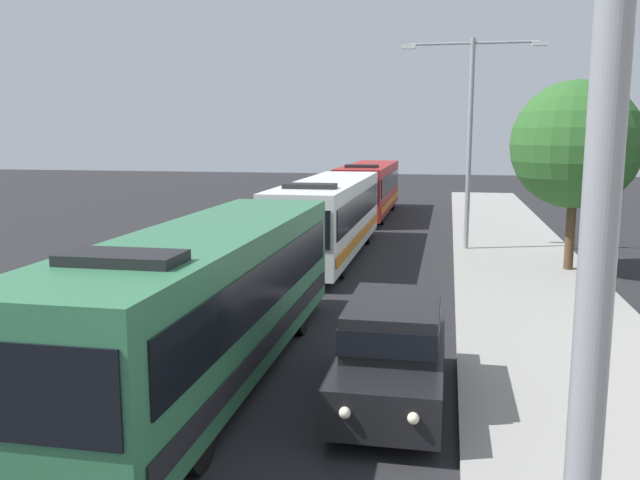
{
  "coord_description": "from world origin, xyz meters",
  "views": [
    {
      "loc": [
        3.3,
        0.78,
        4.92
      ],
      "look_at": [
        -0.43,
        19.91,
        1.73
      ],
      "focal_mm": 36.96,
      "sensor_mm": 36.0,
      "label": 1
    }
  ],
  "objects_px": {
    "bus_lead": "(210,297)",
    "streetlamp_mid": "(470,123)",
    "bus_second_in_line": "(329,215)",
    "roadside_tree": "(576,145)",
    "white_suv": "(393,348)",
    "streetlamp_near": "(608,112)",
    "bus_middle": "(369,187)"
  },
  "relations": [
    {
      "from": "streetlamp_near",
      "to": "streetlamp_mid",
      "type": "relative_size",
      "value": 0.94
    },
    {
      "from": "white_suv",
      "to": "streetlamp_near",
      "type": "height_order",
      "value": "streetlamp_near"
    },
    {
      "from": "bus_second_in_line",
      "to": "roadside_tree",
      "type": "bearing_deg",
      "value": -9.17
    },
    {
      "from": "white_suv",
      "to": "streetlamp_mid",
      "type": "distance_m",
      "value": 16.76
    },
    {
      "from": "bus_lead",
      "to": "roadside_tree",
      "type": "distance_m",
      "value": 15.15
    },
    {
      "from": "bus_lead",
      "to": "white_suv",
      "type": "xyz_separation_m",
      "value": [
        3.7,
        -0.51,
        -0.66
      ]
    },
    {
      "from": "streetlamp_mid",
      "to": "roadside_tree",
      "type": "bearing_deg",
      "value": -46.48
    },
    {
      "from": "bus_middle",
      "to": "white_suv",
      "type": "xyz_separation_m",
      "value": [
        3.7,
        -27.31,
        -0.66
      ]
    },
    {
      "from": "bus_middle",
      "to": "roadside_tree",
      "type": "distance_m",
      "value": 17.5
    },
    {
      "from": "bus_middle",
      "to": "bus_second_in_line",
      "type": "bearing_deg",
      "value": -90.0
    },
    {
      "from": "bus_lead",
      "to": "roadside_tree",
      "type": "height_order",
      "value": "roadside_tree"
    },
    {
      "from": "streetlamp_near",
      "to": "roadside_tree",
      "type": "distance_m",
      "value": 20.65
    },
    {
      "from": "white_suv",
      "to": "streetlamp_near",
      "type": "relative_size",
      "value": 0.61
    },
    {
      "from": "white_suv",
      "to": "streetlamp_near",
      "type": "bearing_deg",
      "value": -77.82
    },
    {
      "from": "bus_second_in_line",
      "to": "roadside_tree",
      "type": "relative_size",
      "value": 1.88
    },
    {
      "from": "bus_lead",
      "to": "bus_second_in_line",
      "type": "xyz_separation_m",
      "value": [
        0.0,
        13.39,
        0.0
      ]
    },
    {
      "from": "roadside_tree",
      "to": "bus_lead",
      "type": "bearing_deg",
      "value": -126.5
    },
    {
      "from": "white_suv",
      "to": "streetlamp_mid",
      "type": "xyz_separation_m",
      "value": [
        1.7,
        16.11,
        4.27
      ]
    },
    {
      "from": "bus_middle",
      "to": "streetlamp_near",
      "type": "height_order",
      "value": "streetlamp_near"
    },
    {
      "from": "streetlamp_near",
      "to": "roadside_tree",
      "type": "height_order",
      "value": "streetlamp_near"
    },
    {
      "from": "streetlamp_mid",
      "to": "roadside_tree",
      "type": "height_order",
      "value": "streetlamp_mid"
    },
    {
      "from": "bus_lead",
      "to": "streetlamp_near",
      "type": "distance_m",
      "value": 10.52
    },
    {
      "from": "bus_middle",
      "to": "white_suv",
      "type": "height_order",
      "value": "bus_middle"
    },
    {
      "from": "streetlamp_mid",
      "to": "white_suv",
      "type": "bearing_deg",
      "value": -96.02
    },
    {
      "from": "bus_second_in_line",
      "to": "streetlamp_mid",
      "type": "xyz_separation_m",
      "value": [
        5.4,
        2.21,
        3.61
      ]
    },
    {
      "from": "bus_lead",
      "to": "white_suv",
      "type": "relative_size",
      "value": 2.43
    },
    {
      "from": "bus_middle",
      "to": "roadside_tree",
      "type": "relative_size",
      "value": 1.81
    },
    {
      "from": "bus_second_in_line",
      "to": "bus_middle",
      "type": "bearing_deg",
      "value": 90.0
    },
    {
      "from": "streetlamp_near",
      "to": "white_suv",
      "type": "bearing_deg",
      "value": 102.18
    },
    {
      "from": "bus_second_in_line",
      "to": "bus_middle",
      "type": "distance_m",
      "value": 13.41
    },
    {
      "from": "bus_lead",
      "to": "streetlamp_mid",
      "type": "height_order",
      "value": "streetlamp_mid"
    },
    {
      "from": "streetlamp_mid",
      "to": "streetlamp_near",
      "type": "bearing_deg",
      "value": -90.0
    }
  ]
}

